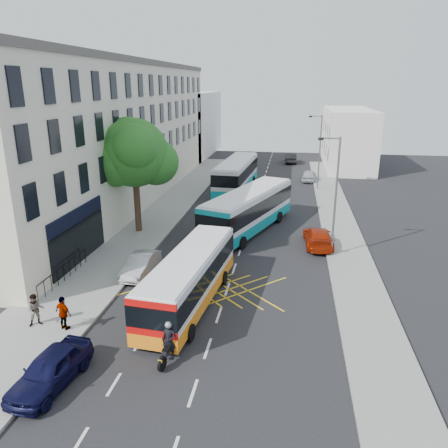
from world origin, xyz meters
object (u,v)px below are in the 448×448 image
at_px(parked_car_silver, 141,265).
at_px(pedestrian_far, 63,313).
at_px(lamp_near, 334,191).
at_px(distant_car_grey, 248,163).
at_px(street_tree, 134,154).
at_px(motorbike, 169,342).
at_px(bus_near, 190,278).
at_px(bus_mid, 249,210).
at_px(distant_car_dark, 291,158).
at_px(lamp_far, 319,149).
at_px(distant_car_silver, 309,175).
at_px(bus_far, 236,174).
at_px(pedestrian_near, 36,310).
at_px(parked_car_blue, 50,370).
at_px(red_hatchback, 318,237).

relative_size(parked_car_silver, pedestrian_far, 2.31).
height_order(lamp_near, distant_car_grey, lamp_near).
relative_size(street_tree, motorbike, 4.14).
distance_m(bus_near, pedestrian_far, 6.43).
bearing_deg(bus_mid, distant_car_dark, 104.16).
bearing_deg(distant_car_dark, bus_near, 81.25).
bearing_deg(lamp_far, pedestrian_far, -112.61).
distance_m(distant_car_silver, distant_car_dark, 12.87).
relative_size(bus_mid, bus_far, 0.99).
distance_m(bus_near, parked_car_silver, 5.13).
relative_size(bus_mid, motorbike, 5.67).
bearing_deg(street_tree, distant_car_silver, 57.26).
height_order(lamp_far, pedestrian_far, lamp_far).
distance_m(lamp_far, pedestrian_near, 35.00).
xyz_separation_m(bus_near, bus_mid, (1.86, 12.71, 0.25)).
bearing_deg(bus_far, parked_car_silver, -93.24).
distance_m(parked_car_blue, pedestrian_far, 3.96).
relative_size(bus_mid, distant_car_dark, 2.63).
distance_m(lamp_far, red_hatchback, 18.38).
height_order(lamp_far, motorbike, lamp_far).
bearing_deg(bus_mid, distant_car_silver, 94.43).
bearing_deg(motorbike, red_hatchback, 75.79).
bearing_deg(distant_car_dark, parked_car_blue, 77.96).
distance_m(parked_car_silver, red_hatchback, 13.04).
relative_size(street_tree, pedestrian_far, 5.18).
height_order(bus_far, distant_car_silver, bus_far).
bearing_deg(bus_far, bus_mid, -74.68).
distance_m(street_tree, bus_near, 13.79).
height_order(parked_car_blue, distant_car_silver, parked_car_blue).
height_order(parked_car_blue, pedestrian_far, pedestrian_far).
bearing_deg(red_hatchback, parked_car_silver, 27.88).
relative_size(parked_car_blue, distant_car_dark, 0.89).
xyz_separation_m(red_hatchback, distant_car_grey, (-8.31, 30.87, -0.10)).
xyz_separation_m(bus_mid, bus_far, (-2.78, 13.85, 0.04)).
relative_size(bus_near, distant_car_silver, 2.60).
bearing_deg(pedestrian_near, motorbike, -44.98).
relative_size(street_tree, lamp_far, 1.10).
bearing_deg(parked_car_blue, bus_mid, 80.93).
height_order(street_tree, distant_car_grey, street_tree).
xyz_separation_m(motorbike, pedestrian_far, (-5.57, 1.45, 0.11)).
xyz_separation_m(lamp_near, bus_mid, (-6.06, 4.67, -2.86)).
distance_m(lamp_near, parked_car_silver, 13.34).
relative_size(parked_car_silver, distant_car_grey, 0.93).
bearing_deg(bus_mid, red_hatchback, -6.61).
distance_m(parked_car_silver, distant_car_grey, 37.83).
height_order(bus_near, pedestrian_near, bus_near).
height_order(bus_mid, bus_far, bus_far).
relative_size(lamp_near, pedestrian_far, 4.71).
bearing_deg(lamp_far, bus_near, -105.77).
xyz_separation_m(motorbike, parked_car_silver, (-4.17, 8.34, -0.25)).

